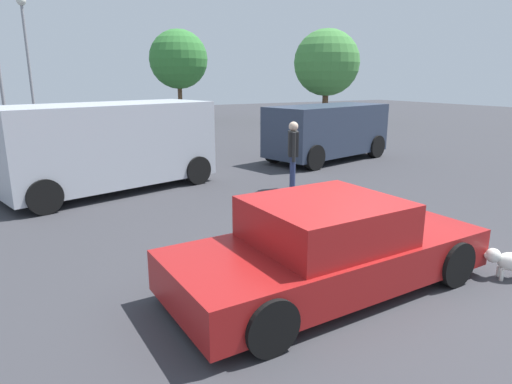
{
  "coord_description": "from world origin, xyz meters",
  "views": [
    {
      "loc": [
        -4.0,
        -4.15,
        2.78
      ],
      "look_at": [
        -0.39,
        2.21,
        0.9
      ],
      "focal_mm": 31.07,
      "sensor_mm": 36.0,
      "label": 1
    }
  ],
  "objects_px": {
    "pedestrian": "(293,150)",
    "light_post_far": "(26,43)",
    "suv_dark": "(328,130)",
    "dog": "(507,260)",
    "sedan_foreground": "(328,248)",
    "van_white": "(109,144)"
  },
  "relations": [
    {
      "from": "dog",
      "to": "van_white",
      "type": "distance_m",
      "value": 8.95
    },
    {
      "from": "sedan_foreground",
      "to": "suv_dark",
      "type": "distance_m",
      "value": 9.92
    },
    {
      "from": "sedan_foreground",
      "to": "light_post_far",
      "type": "distance_m",
      "value": 21.87
    },
    {
      "from": "sedan_foreground",
      "to": "suv_dark",
      "type": "relative_size",
      "value": 0.91
    },
    {
      "from": "van_white",
      "to": "pedestrian",
      "type": "distance_m",
      "value": 4.61
    },
    {
      "from": "sedan_foreground",
      "to": "suv_dark",
      "type": "height_order",
      "value": "suv_dark"
    },
    {
      "from": "suv_dark",
      "to": "dog",
      "type": "bearing_deg",
      "value": -125.83
    },
    {
      "from": "dog",
      "to": "suv_dark",
      "type": "xyz_separation_m",
      "value": [
        3.76,
        8.81,
        0.76
      ]
    },
    {
      "from": "suv_dark",
      "to": "pedestrian",
      "type": "relative_size",
      "value": 2.81
    },
    {
      "from": "pedestrian",
      "to": "light_post_far",
      "type": "bearing_deg",
      "value": 135.56
    },
    {
      "from": "sedan_foreground",
      "to": "van_white",
      "type": "distance_m",
      "value": 7.19
    },
    {
      "from": "sedan_foreground",
      "to": "dog",
      "type": "xyz_separation_m",
      "value": [
        2.39,
        -1.05,
        -0.3
      ]
    },
    {
      "from": "dog",
      "to": "light_post_far",
      "type": "xyz_separation_m",
      "value": [
        -4.49,
        22.46,
        4.21
      ]
    },
    {
      "from": "van_white",
      "to": "light_post_far",
      "type": "distance_m",
      "value": 14.77
    },
    {
      "from": "pedestrian",
      "to": "light_post_far",
      "type": "xyz_separation_m",
      "value": [
        -4.77,
        16.63,
        3.44
      ]
    },
    {
      "from": "suv_dark",
      "to": "pedestrian",
      "type": "xyz_separation_m",
      "value": [
        -3.47,
        -2.99,
        0.01
      ]
    },
    {
      "from": "sedan_foreground",
      "to": "light_post_far",
      "type": "bearing_deg",
      "value": 93.81
    },
    {
      "from": "suv_dark",
      "to": "light_post_far",
      "type": "distance_m",
      "value": 16.31
    },
    {
      "from": "dog",
      "to": "suv_dark",
      "type": "bearing_deg",
      "value": -71.62
    },
    {
      "from": "dog",
      "to": "pedestrian",
      "type": "relative_size",
      "value": 0.29
    },
    {
      "from": "dog",
      "to": "van_white",
      "type": "xyz_separation_m",
      "value": [
        -3.73,
        8.08,
        0.9
      ]
    },
    {
      "from": "dog",
      "to": "light_post_far",
      "type": "relative_size",
      "value": 0.08
    }
  ]
}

